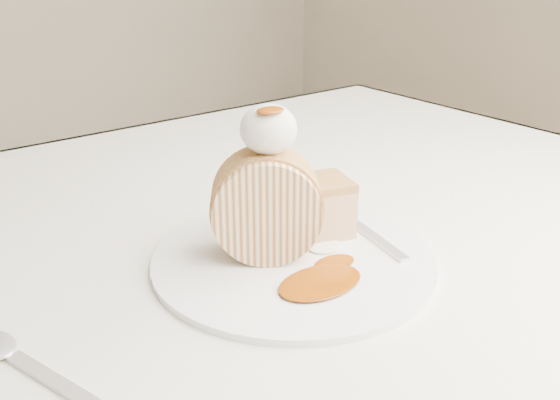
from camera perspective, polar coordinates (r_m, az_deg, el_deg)
table at (r=0.76m, az=-7.58°, el=-9.26°), size 1.40×0.90×0.75m
plate at (r=0.65m, az=1.25°, el=-5.49°), size 0.37×0.37×0.01m
roulade_slice at (r=0.63m, az=-1.24°, el=-0.58°), size 0.12×0.11×0.11m
cake_chunk at (r=0.69m, az=3.59°, el=-0.93°), size 0.08×0.08×0.05m
whipped_cream at (r=0.61m, az=-1.06°, el=6.50°), size 0.06×0.06×0.05m
caramel_drizzle at (r=0.59m, az=-0.91°, el=8.78°), size 0.03×0.02×0.01m
caramel_pool at (r=0.60m, az=3.69°, el=-7.50°), size 0.10×0.08×0.00m
fork at (r=0.69m, az=8.43°, el=-3.26°), size 0.06×0.17×0.00m
spoon at (r=0.51m, az=-19.12°, el=-15.87°), size 0.07×0.16×0.00m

